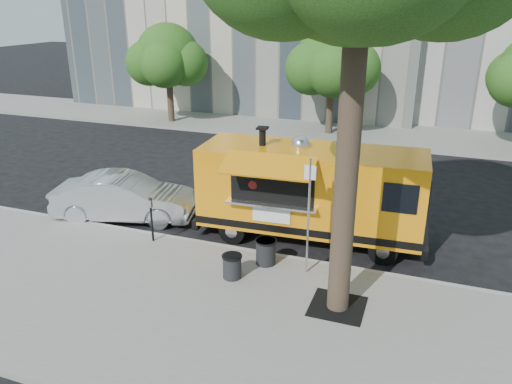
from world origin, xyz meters
TOP-DOWN VIEW (x-y plane):
  - ground at (0.00, 0.00)m, footprint 120.00×120.00m
  - sidewalk at (0.00, -4.00)m, footprint 60.00×6.00m
  - curb at (0.00, -0.93)m, footprint 60.00×0.14m
  - far_sidewalk at (0.00, 13.50)m, footprint 60.00×5.00m
  - tree_well at (2.60, -2.80)m, footprint 1.20×1.20m
  - far_tree_a at (-10.00, 12.30)m, footprint 3.42×3.42m
  - far_tree_b at (-1.00, 12.70)m, footprint 3.60×3.60m
  - sign_post at (1.55, -1.55)m, footprint 0.28×0.06m
  - parking_meter at (-3.00, -1.35)m, footprint 0.11×0.11m
  - food_truck at (1.04, 0.57)m, footprint 6.67×3.30m
  - sedan at (-4.80, 0.00)m, footprint 4.68×2.62m
  - trash_bin_left at (-0.10, -2.43)m, footprint 0.50×0.50m
  - trash_bin_right at (0.45, -1.49)m, footprint 0.56×0.56m

SIDE VIEW (x-z plane):
  - ground at x=0.00m, z-range 0.00..0.00m
  - sidewalk at x=0.00m, z-range 0.00..0.15m
  - curb at x=0.00m, z-range -0.01..0.15m
  - far_sidewalk at x=0.00m, z-range 0.00..0.15m
  - tree_well at x=2.60m, z-range 0.14..0.17m
  - trash_bin_left at x=-0.10m, z-range 0.17..0.77m
  - trash_bin_right at x=0.45m, z-range 0.17..0.84m
  - sedan at x=-4.80m, z-range 0.00..1.46m
  - parking_meter at x=-3.00m, z-range 0.31..1.65m
  - food_truck at x=1.04m, z-range -0.10..3.14m
  - sign_post at x=1.55m, z-range 0.35..3.35m
  - far_tree_a at x=-10.00m, z-range 1.10..6.45m
  - far_tree_b at x=-1.00m, z-range 1.08..6.58m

